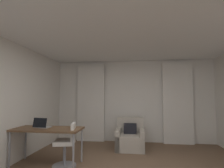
% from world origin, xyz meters
% --- Properties ---
extents(wall_window, '(5.12, 0.06, 2.60)m').
position_xyz_m(wall_window, '(0.00, 3.03, 1.30)').
color(wall_window, silver).
rests_on(wall_window, ground).
extents(ceiling, '(5.12, 6.12, 0.06)m').
position_xyz_m(ceiling, '(0.00, 0.00, 2.63)').
color(ceiling, white).
rests_on(ceiling, wall_left).
extents(curtain_left_panel, '(0.90, 0.06, 2.50)m').
position_xyz_m(curtain_left_panel, '(-1.38, 2.90, 1.25)').
color(curtain_left_panel, silver).
rests_on(curtain_left_panel, ground).
extents(curtain_right_panel, '(0.90, 0.06, 2.50)m').
position_xyz_m(curtain_right_panel, '(1.38, 2.90, 1.25)').
color(curtain_right_panel, silver).
rests_on(curtain_right_panel, ground).
extents(armchair, '(0.76, 0.77, 0.83)m').
position_xyz_m(armchair, '(-0.07, 2.21, 0.28)').
color(armchair, '#B2A899').
rests_on(armchair, ground).
extents(desk, '(1.45, 0.63, 0.76)m').
position_xyz_m(desk, '(-1.78, 0.84, 0.70)').
color(desk, brown).
rests_on(desk, ground).
extents(desk_chair, '(0.48, 0.48, 0.88)m').
position_xyz_m(desk_chair, '(-1.33, 0.79, 0.39)').
color(desk_chair, gray).
rests_on(desk_chair, ground).
extents(laptop, '(0.35, 0.28, 0.22)m').
position_xyz_m(laptop, '(-1.93, 0.87, 0.81)').
color(laptop, '#ADADB2').
rests_on(laptop, desk).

